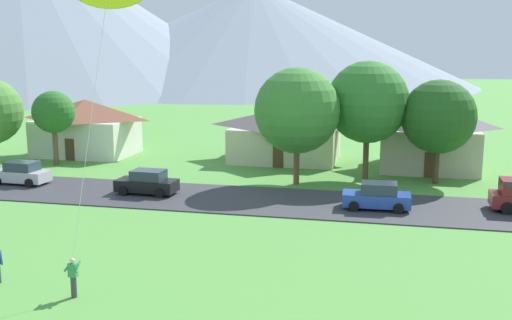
{
  "coord_description": "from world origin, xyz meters",
  "views": [
    {
      "loc": [
        6.44,
        -11.02,
        10.03
      ],
      "look_at": [
        0.46,
        15.48,
        4.97
      ],
      "focal_mm": 42.19,
      "sensor_mm": 36.0,
      "label": 1
    }
  ],
  "objects_px": {
    "house_right_center": "(86,126)",
    "tree_near_right": "(53,112)",
    "house_left_center": "(429,135)",
    "parked_car_black_mid_west": "(147,183)",
    "tree_left_of_center": "(439,117)",
    "house_leftmost": "(286,133)",
    "parked_car_blue_mid_east": "(377,197)",
    "tree_near_left": "(297,111)",
    "tree_right_of_center": "(368,102)",
    "parked_car_silver_west_end": "(21,173)"
  },
  "relations": [
    {
      "from": "tree_left_of_center",
      "to": "tree_near_right",
      "type": "height_order",
      "value": "tree_left_of_center"
    },
    {
      "from": "house_right_center",
      "to": "parked_car_blue_mid_east",
      "type": "bearing_deg",
      "value": -27.44
    },
    {
      "from": "house_leftmost",
      "to": "parked_car_silver_west_end",
      "type": "distance_m",
      "value": 22.7
    },
    {
      "from": "parked_car_silver_west_end",
      "to": "parked_car_black_mid_west",
      "type": "bearing_deg",
      "value": -4.87
    },
    {
      "from": "tree_left_of_center",
      "to": "house_leftmost",
      "type": "bearing_deg",
      "value": 150.63
    },
    {
      "from": "parked_car_black_mid_west",
      "to": "tree_right_of_center",
      "type": "bearing_deg",
      "value": 29.91
    },
    {
      "from": "tree_left_of_center",
      "to": "parked_car_blue_mid_east",
      "type": "height_order",
      "value": "tree_left_of_center"
    },
    {
      "from": "tree_right_of_center",
      "to": "house_left_center",
      "type": "bearing_deg",
      "value": 48.46
    },
    {
      "from": "parked_car_silver_west_end",
      "to": "parked_car_black_mid_west",
      "type": "height_order",
      "value": "same"
    },
    {
      "from": "house_right_center",
      "to": "tree_near_right",
      "type": "relative_size",
      "value": 1.44
    },
    {
      "from": "house_leftmost",
      "to": "house_right_center",
      "type": "distance_m",
      "value": 19.06
    },
    {
      "from": "tree_left_of_center",
      "to": "parked_car_blue_mid_east",
      "type": "bearing_deg",
      "value": -115.22
    },
    {
      "from": "tree_near_right",
      "to": "parked_car_blue_mid_east",
      "type": "bearing_deg",
      "value": -18.04
    },
    {
      "from": "tree_right_of_center",
      "to": "parked_car_blue_mid_east",
      "type": "height_order",
      "value": "tree_right_of_center"
    },
    {
      "from": "house_left_center",
      "to": "parked_car_silver_west_end",
      "type": "bearing_deg",
      "value": -156.42
    },
    {
      "from": "house_left_center",
      "to": "tree_near_left",
      "type": "height_order",
      "value": "tree_near_left"
    },
    {
      "from": "tree_near_left",
      "to": "tree_near_right",
      "type": "relative_size",
      "value": 1.35
    },
    {
      "from": "tree_right_of_center",
      "to": "house_leftmost",
      "type": "bearing_deg",
      "value": 137.24
    },
    {
      "from": "parked_car_blue_mid_east",
      "to": "house_left_center",
      "type": "bearing_deg",
      "value": 75.28
    },
    {
      "from": "house_right_center",
      "to": "tree_left_of_center",
      "type": "bearing_deg",
      "value": -10.07
    },
    {
      "from": "parked_car_silver_west_end",
      "to": "parked_car_black_mid_west",
      "type": "relative_size",
      "value": 1.0
    },
    {
      "from": "tree_right_of_center",
      "to": "tree_left_of_center",
      "type": "bearing_deg",
      "value": -2.55
    },
    {
      "from": "parked_car_silver_west_end",
      "to": "house_left_center",
      "type": "bearing_deg",
      "value": 23.58
    },
    {
      "from": "house_left_center",
      "to": "house_leftmost",
      "type": "bearing_deg",
      "value": 173.8
    },
    {
      "from": "house_right_center",
      "to": "tree_near_right",
      "type": "height_order",
      "value": "tree_near_right"
    },
    {
      "from": "tree_near_right",
      "to": "tree_right_of_center",
      "type": "bearing_deg",
      "value": -0.2
    },
    {
      "from": "tree_right_of_center",
      "to": "parked_car_silver_west_end",
      "type": "xyz_separation_m",
      "value": [
        -24.95,
        -7.48,
        -5.13
      ]
    },
    {
      "from": "tree_right_of_center",
      "to": "tree_near_right",
      "type": "relative_size",
      "value": 1.42
    },
    {
      "from": "tree_near_left",
      "to": "tree_right_of_center",
      "type": "height_order",
      "value": "tree_right_of_center"
    },
    {
      "from": "parked_car_black_mid_west",
      "to": "parked_car_silver_west_end",
      "type": "bearing_deg",
      "value": 175.13
    },
    {
      "from": "tree_right_of_center",
      "to": "parked_car_black_mid_west",
      "type": "height_order",
      "value": "tree_right_of_center"
    },
    {
      "from": "house_leftmost",
      "to": "parked_car_blue_mid_east",
      "type": "distance_m",
      "value": 18.09
    },
    {
      "from": "house_leftmost",
      "to": "tree_left_of_center",
      "type": "xyz_separation_m",
      "value": [
        12.69,
        -7.14,
        2.57
      ]
    },
    {
      "from": "tree_right_of_center",
      "to": "tree_near_right",
      "type": "height_order",
      "value": "tree_right_of_center"
    },
    {
      "from": "parked_car_silver_west_end",
      "to": "house_leftmost",
      "type": "bearing_deg",
      "value": 39.46
    },
    {
      "from": "house_leftmost",
      "to": "parked_car_silver_west_end",
      "type": "height_order",
      "value": "house_leftmost"
    },
    {
      "from": "house_leftmost",
      "to": "parked_car_silver_west_end",
      "type": "bearing_deg",
      "value": -140.54
    },
    {
      "from": "tree_right_of_center",
      "to": "parked_car_blue_mid_east",
      "type": "xyz_separation_m",
      "value": [
        1.12,
        -8.93,
        -5.13
      ]
    },
    {
      "from": "tree_near_left",
      "to": "house_left_center",
      "type": "bearing_deg",
      "value": 40.0
    },
    {
      "from": "parked_car_silver_west_end",
      "to": "tree_near_left",
      "type": "bearing_deg",
      "value": 13.32
    },
    {
      "from": "house_right_center",
      "to": "parked_car_blue_mid_east",
      "type": "height_order",
      "value": "house_right_center"
    },
    {
      "from": "house_left_center",
      "to": "parked_car_blue_mid_east",
      "type": "height_order",
      "value": "house_left_center"
    },
    {
      "from": "house_leftmost",
      "to": "tree_near_left",
      "type": "distance_m",
      "value": 10.43
    },
    {
      "from": "tree_near_left",
      "to": "tree_near_right",
      "type": "distance_m",
      "value": 21.82
    },
    {
      "from": "tree_near_left",
      "to": "tree_left_of_center",
      "type": "distance_m",
      "value": 10.51
    },
    {
      "from": "parked_car_silver_west_end",
      "to": "tree_left_of_center",
      "type": "bearing_deg",
      "value": 13.5
    },
    {
      "from": "tree_left_of_center",
      "to": "tree_near_right",
      "type": "distance_m",
      "value": 31.81
    },
    {
      "from": "house_left_center",
      "to": "parked_car_black_mid_west",
      "type": "relative_size",
      "value": 1.98
    },
    {
      "from": "tree_near_left",
      "to": "parked_car_blue_mid_east",
      "type": "bearing_deg",
      "value": -45.4
    },
    {
      "from": "parked_car_silver_west_end",
      "to": "parked_car_blue_mid_east",
      "type": "height_order",
      "value": "same"
    }
  ]
}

